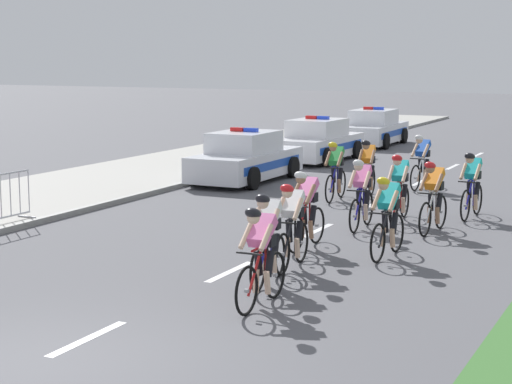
# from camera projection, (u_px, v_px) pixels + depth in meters

# --- Properties ---
(ground_plane) EXTENTS (160.00, 160.00, 0.00)m
(ground_plane) POSITION_uv_depth(u_px,v_px,m) (31.00, 365.00, 10.46)
(ground_plane) COLOR #56565B
(sidewalk_slab) EXTENTS (4.97, 60.00, 0.12)m
(sidewalk_slab) POSITION_uv_depth(u_px,v_px,m) (126.00, 176.00, 26.43)
(sidewalk_slab) COLOR #A3A099
(sidewalk_slab) RESTS_ON ground
(kerb_edge) EXTENTS (0.16, 60.00, 0.13)m
(kerb_edge) POSITION_uv_depth(u_px,v_px,m) (195.00, 181.00, 25.39)
(kerb_edge) COLOR #9E9E99
(kerb_edge) RESTS_ON ground
(lane_markings_centre) EXTENTS (0.14, 29.60, 0.01)m
(lane_markings_centre) POSITION_uv_depth(u_px,v_px,m) (350.00, 215.00, 20.33)
(lane_markings_centre) COLOR white
(lane_markings_centre) RESTS_ON ground
(cyclist_lead) EXTENTS (0.42, 1.72, 1.56)m
(cyclist_lead) POSITION_uv_depth(u_px,v_px,m) (261.00, 255.00, 12.78)
(cyclist_lead) COLOR black
(cyclist_lead) RESTS_ON ground
(cyclist_second) EXTENTS (0.45, 1.72, 1.56)m
(cyclist_second) POSITION_uv_depth(u_px,v_px,m) (268.00, 237.00, 14.03)
(cyclist_second) COLOR black
(cyclist_second) RESTS_ON ground
(cyclist_third) EXTENTS (0.44, 1.72, 1.56)m
(cyclist_third) POSITION_uv_depth(u_px,v_px,m) (292.00, 224.00, 15.09)
(cyclist_third) COLOR black
(cyclist_third) RESTS_ON ground
(cyclist_fourth) EXTENTS (0.43, 1.72, 1.56)m
(cyclist_fourth) POSITION_uv_depth(u_px,v_px,m) (388.00, 216.00, 15.93)
(cyclist_fourth) COLOR black
(cyclist_fourth) RESTS_ON ground
(cyclist_fifth) EXTENTS (0.42, 1.72, 1.56)m
(cyclist_fifth) POSITION_uv_depth(u_px,v_px,m) (306.00, 208.00, 16.70)
(cyclist_fifth) COLOR black
(cyclist_fifth) RESTS_ON ground
(cyclist_sixth) EXTENTS (0.43, 1.72, 1.56)m
(cyclist_sixth) POSITION_uv_depth(u_px,v_px,m) (361.00, 193.00, 18.57)
(cyclist_sixth) COLOR black
(cyclist_sixth) RESTS_ON ground
(cyclist_seventh) EXTENTS (0.43, 1.72, 1.56)m
(cyclist_seventh) POSITION_uv_depth(u_px,v_px,m) (399.00, 187.00, 19.45)
(cyclist_seventh) COLOR black
(cyclist_seventh) RESTS_ON ground
(cyclist_eighth) EXTENTS (0.44, 1.72, 1.56)m
(cyclist_eighth) POSITION_uv_depth(u_px,v_px,m) (433.00, 196.00, 18.19)
(cyclist_eighth) COLOR black
(cyclist_eighth) RESTS_ON ground
(cyclist_ninth) EXTENTS (0.43, 1.72, 1.56)m
(cyclist_ninth) POSITION_uv_depth(u_px,v_px,m) (472.00, 184.00, 19.83)
(cyclist_ninth) COLOR black
(cyclist_ninth) RESTS_ON ground
(cyclist_tenth) EXTENTS (0.45, 1.72, 1.56)m
(cyclist_tenth) POSITION_uv_depth(u_px,v_px,m) (368.00, 168.00, 22.75)
(cyclist_tenth) COLOR black
(cyclist_tenth) RESTS_ON ground
(cyclist_eleventh) EXTENTS (0.43, 1.72, 1.56)m
(cyclist_eleventh) POSITION_uv_depth(u_px,v_px,m) (336.00, 170.00, 22.29)
(cyclist_eleventh) COLOR black
(cyclist_eleventh) RESTS_ON ground
(cyclist_twelfth) EXTENTS (0.45, 1.72, 1.56)m
(cyclist_twelfth) POSITION_uv_depth(u_px,v_px,m) (422.00, 161.00, 24.25)
(cyclist_twelfth) COLOR black
(cyclist_twelfth) RESTS_ON ground
(police_car_nearest) EXTENTS (2.02, 4.41, 1.59)m
(police_car_nearest) POSITION_uv_depth(u_px,v_px,m) (246.00, 159.00, 25.69)
(police_car_nearest) COLOR silver
(police_car_nearest) RESTS_ON ground
(police_car_second) EXTENTS (2.09, 4.45, 1.59)m
(police_car_second) POSITION_uv_depth(u_px,v_px,m) (318.00, 142.00, 30.73)
(police_car_second) COLOR white
(police_car_second) RESTS_ON ground
(police_car_third) EXTENTS (2.08, 4.44, 1.59)m
(police_car_third) POSITION_uv_depth(u_px,v_px,m) (374.00, 129.00, 36.18)
(police_car_third) COLOR silver
(police_car_third) RESTS_ON ground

